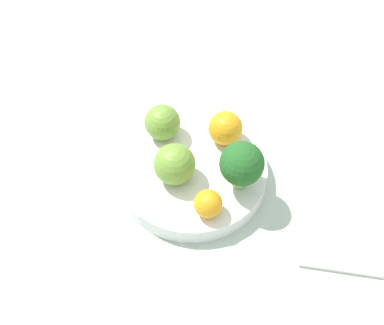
# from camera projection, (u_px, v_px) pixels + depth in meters

# --- Properties ---
(ground_plane) EXTENTS (6.00, 6.00, 0.00)m
(ground_plane) POSITION_uv_depth(u_px,v_px,m) (192.00, 186.00, 0.78)
(ground_plane) COLOR gray
(table_surface) EXTENTS (1.20, 1.20, 0.02)m
(table_surface) POSITION_uv_depth(u_px,v_px,m) (192.00, 182.00, 0.77)
(table_surface) COLOR #B2C6B2
(table_surface) RESTS_ON ground_plane
(bowl) EXTENTS (0.21, 0.21, 0.03)m
(bowl) POSITION_uv_depth(u_px,v_px,m) (192.00, 173.00, 0.75)
(bowl) COLOR white
(bowl) RESTS_ON table_surface
(broccoli) EXTENTS (0.06, 0.06, 0.07)m
(broccoli) POSITION_uv_depth(u_px,v_px,m) (242.00, 164.00, 0.69)
(broccoli) COLOR #8CB76B
(broccoli) RESTS_ON bowl
(apple_red) EXTENTS (0.05, 0.05, 0.05)m
(apple_red) POSITION_uv_depth(u_px,v_px,m) (162.00, 122.00, 0.75)
(apple_red) COLOR olive
(apple_red) RESTS_ON bowl
(apple_green) EXTENTS (0.06, 0.06, 0.06)m
(apple_green) POSITION_uv_depth(u_px,v_px,m) (175.00, 164.00, 0.71)
(apple_green) COLOR olive
(apple_green) RESTS_ON bowl
(orange_front) EXTENTS (0.04, 0.04, 0.04)m
(orange_front) POSITION_uv_depth(u_px,v_px,m) (208.00, 204.00, 0.68)
(orange_front) COLOR orange
(orange_front) RESTS_ON bowl
(orange_back) EXTENTS (0.05, 0.05, 0.05)m
(orange_back) POSITION_uv_depth(u_px,v_px,m) (225.00, 128.00, 0.75)
(orange_back) COLOR orange
(orange_back) RESTS_ON bowl
(napkin) EXTENTS (0.18, 0.18, 0.01)m
(napkin) POSITION_uv_depth(u_px,v_px,m) (352.00, 226.00, 0.71)
(napkin) COLOR white
(napkin) RESTS_ON table_surface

